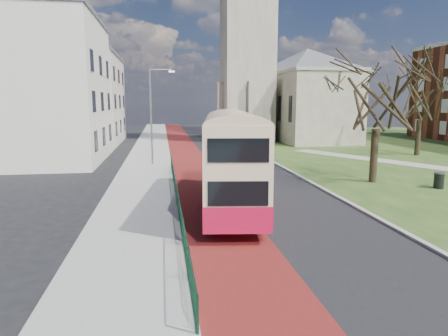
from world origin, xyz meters
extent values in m
plane|color=black|center=(0.00, 0.00, 0.00)|extent=(160.00, 160.00, 0.00)
cube|color=black|center=(1.50, 20.00, 0.01)|extent=(9.00, 120.00, 0.01)
cube|color=#591414|center=(-1.20, 20.00, 0.01)|extent=(3.40, 120.00, 0.01)
cube|color=gray|center=(-5.00, 20.00, 0.06)|extent=(4.00, 120.00, 0.12)
cube|color=#999993|center=(-3.00, 20.00, 0.07)|extent=(0.25, 120.00, 0.13)
cube|color=#999993|center=(6.10, 22.00, 0.07)|extent=(0.25, 80.00, 0.13)
cube|color=#294418|center=(26.00, 22.00, 0.02)|extent=(40.00, 80.00, 0.04)
cylinder|color=#0B331E|center=(-2.95, 4.00, 1.10)|extent=(0.04, 24.00, 0.04)
cylinder|color=#0B331E|center=(-2.95, 4.00, 0.15)|extent=(0.04, 24.00, 0.04)
cube|color=gray|center=(8.00, 38.00, 12.00)|extent=(6.50, 6.50, 24.00)
cube|color=gray|center=(16.50, 38.00, 4.50)|extent=(9.00, 18.00, 9.00)
pyramid|color=#565960|center=(16.50, 38.00, 12.60)|extent=(9.00, 18.00, 3.60)
cube|color=silver|center=(-14.00, 22.00, 6.25)|extent=(10.00, 14.00, 12.50)
cube|color=#565960|center=(-14.00, 22.00, 12.75)|extent=(10.30, 14.30, 0.50)
cube|color=beige|center=(-14.00, 38.00, 5.50)|extent=(10.00, 16.00, 11.00)
cube|color=#565960|center=(-14.00, 38.00, 11.25)|extent=(10.30, 16.30, 0.50)
cylinder|color=gray|center=(-4.50, 18.00, 4.12)|extent=(0.16, 0.16, 8.00)
cylinder|color=gray|center=(-3.60, 18.00, 8.02)|extent=(1.80, 0.10, 0.10)
cube|color=silver|center=(-2.70, 18.00, 7.87)|extent=(0.50, 0.18, 0.12)
cube|color=#B71035|center=(-0.21, 3.14, 1.05)|extent=(4.08, 11.53, 1.03)
cube|color=beige|center=(-0.21, 3.14, 3.05)|extent=(4.04, 11.47, 2.97)
cube|color=black|center=(-1.44, 3.61, 2.12)|extent=(1.28, 9.18, 0.97)
cube|color=black|center=(1.11, 3.27, 2.12)|extent=(1.28, 9.18, 0.97)
cube|color=black|center=(-1.48, 3.31, 3.66)|extent=(1.39, 10.07, 0.92)
cube|color=black|center=(1.07, 2.97, 3.66)|extent=(1.39, 10.07, 0.92)
cube|color=black|center=(0.53, 8.70, 2.12)|extent=(2.29, 0.38, 1.08)
cube|color=black|center=(0.53, 8.70, 3.66)|extent=(2.29, 0.38, 0.92)
cube|color=orange|center=(0.53, 8.70, 4.25)|extent=(1.83, 0.34, 0.31)
cylinder|color=black|center=(-0.88, 7.10, 0.53)|extent=(0.45, 1.10, 1.07)
cylinder|color=black|center=(1.47, 6.78, 0.53)|extent=(0.45, 1.10, 1.07)
cylinder|color=black|center=(-1.83, -0.06, 0.53)|extent=(0.45, 1.10, 1.07)
cylinder|color=black|center=(0.52, -0.37, 0.53)|extent=(0.45, 1.10, 1.07)
cylinder|color=#2E2417|center=(10.32, 8.13, 1.83)|extent=(0.61, 0.61, 3.57)
cylinder|color=black|center=(21.83, 20.19, 1.81)|extent=(0.54, 0.54, 3.55)
cylinder|color=black|center=(13.35, 5.62, 0.51)|extent=(0.67, 0.67, 0.95)
cylinder|color=gray|center=(13.35, 5.62, 1.02)|extent=(0.72, 0.72, 0.06)
camera|label=1|loc=(-3.65, -16.38, 5.38)|focal=32.00mm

